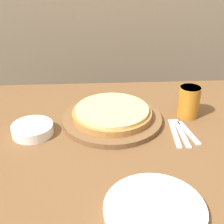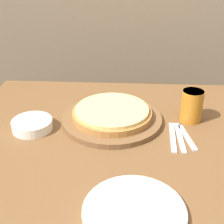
% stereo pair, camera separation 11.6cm
% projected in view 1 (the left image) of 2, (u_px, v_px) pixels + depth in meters
% --- Properties ---
extents(dining_table, '(1.19, 0.99, 0.74)m').
position_uv_depth(dining_table, '(126.00, 216.00, 1.26)').
color(dining_table, brown).
rests_on(dining_table, ground_plane).
extents(pizza_on_board, '(0.38, 0.38, 0.06)m').
position_uv_depth(pizza_on_board, '(112.00, 116.00, 1.17)').
color(pizza_on_board, brown).
rests_on(pizza_on_board, dining_table).
extents(beer_glass, '(0.08, 0.08, 0.12)m').
position_uv_depth(beer_glass, '(189.00, 101.00, 1.19)').
color(beer_glass, '#B7701E').
rests_on(beer_glass, dining_table).
extents(dinner_plate, '(0.26, 0.26, 0.02)m').
position_uv_depth(dinner_plate, '(155.00, 209.00, 0.78)').
color(dinner_plate, white).
rests_on(dinner_plate, dining_table).
extents(side_bowl, '(0.15, 0.15, 0.04)m').
position_uv_depth(side_bowl, '(33.00, 129.00, 1.10)').
color(side_bowl, white).
rests_on(side_bowl, dining_table).
extents(fork, '(0.03, 0.19, 0.00)m').
position_uv_depth(fork, '(175.00, 133.00, 1.11)').
color(fork, silver).
rests_on(fork, dining_table).
extents(dinner_knife, '(0.02, 0.19, 0.00)m').
position_uv_depth(dinner_knife, '(182.00, 133.00, 1.11)').
color(dinner_knife, silver).
rests_on(dinner_knife, dining_table).
extents(spoon, '(0.05, 0.16, 0.00)m').
position_uv_depth(spoon, '(189.00, 133.00, 1.11)').
color(spoon, silver).
rests_on(spoon, dining_table).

